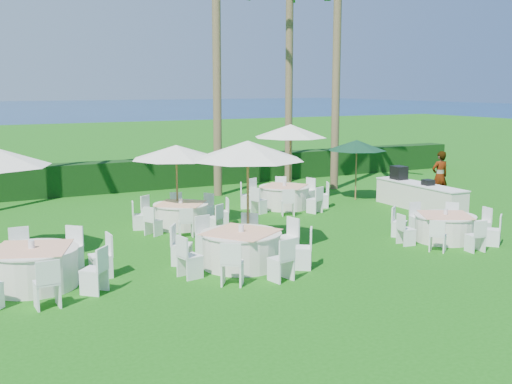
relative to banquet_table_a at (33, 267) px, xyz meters
The scene contains 16 objects.
ground 4.97m from the banquet_table_a, ahead, with size 120.00×120.00×0.00m, color #165A0F.
hedge 12.30m from the banquet_table_a, 66.53° to the left, with size 34.00×1.00×1.20m, color black.
banquet_table_a is the anchor object (origin of this frame).
banquet_table_b 4.59m from the banquet_table_a, ahead, with size 3.30×3.30×0.99m.
banquet_table_c 10.59m from the banquet_table_a, ahead, with size 2.87×2.87×0.88m.
banquet_table_e 6.23m from the banquet_table_a, 39.16° to the left, with size 2.84×2.84×0.88m.
banquet_table_f 10.45m from the banquet_table_a, 29.48° to the left, with size 2.98×2.98×0.92m.
umbrella_b 5.82m from the banquet_table_a, ahead, with size 2.90×2.90×2.81m.
umbrella_c 6.80m from the banquet_table_a, 41.86° to the left, with size 2.72×2.72×2.41m.
umbrella_d 12.38m from the banquet_table_a, 33.06° to the left, with size 2.72×2.72×2.76m.
umbrella_green 13.40m from the banquet_table_a, 23.36° to the left, with size 2.16×2.16×2.21m.
buffet_table 13.31m from the banquet_table_a, 12.05° to the left, with size 0.88×3.84×1.36m.
staff_person 15.25m from the banquet_table_a, 13.97° to the left, with size 0.67×0.44×1.82m, color gray.
palm_c 13.25m from the banquet_table_a, 46.37° to the left, with size 4.28×4.35×11.99m.
palm_d 16.71m from the banquet_table_a, 39.96° to the left, with size 4.41×4.07×8.86m.
palm_e 15.75m from the banquet_table_a, 30.88° to the left, with size 4.40×4.15×8.70m.
Camera 1 is at (-6.82, -12.89, 4.17)m, focal length 45.00 mm.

